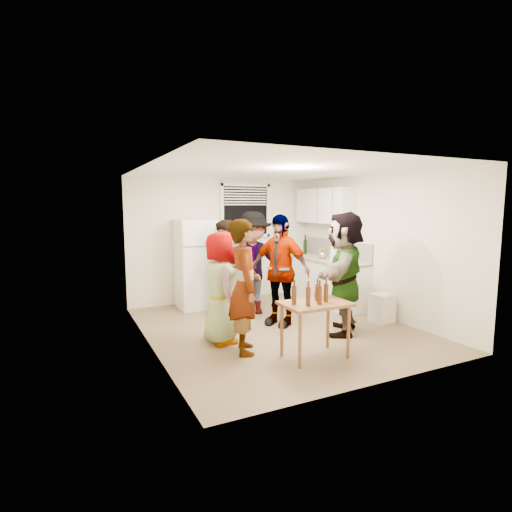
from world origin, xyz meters
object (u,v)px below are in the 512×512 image
blue_cup (335,264)px  guest_grey (221,342)px  red_cup (317,299)px  guest_black (279,324)px  guest_back_right (253,313)px  guest_orange (343,332)px  beer_bottle_counter (338,262)px  kettle (322,258)px  guest_stripe (245,351)px  refrigerator (196,264)px  wine_bottle (305,254)px  trash_bin (382,307)px  serving_table (314,357)px  guest_back_left (229,316)px  beer_bottle_table (317,301)px

blue_cup → guest_grey: 2.72m
red_cup → guest_black: (0.16, 1.31, -0.73)m
guest_back_right → guest_orange: (0.78, -1.61, 0.00)m
red_cup → beer_bottle_counter: bearing=46.0°
kettle → guest_stripe: 3.26m
refrigerator → wine_bottle: bearing=0.9°
beer_bottle_counter → guest_black: (-1.47, -0.37, -0.90)m
trash_bin → guest_orange: size_ratio=0.25×
kettle → red_cup: 2.81m
guest_back_right → guest_stripe: bearing=-100.4°
guest_grey → guest_orange: guest_orange is taller
guest_orange → serving_table: bearing=-11.6°
wine_bottle → guest_back_left: wine_bottle is taller
guest_orange → refrigerator: bearing=-103.9°
red_cup → guest_back_left: size_ratio=0.07×
guest_back_left → trash_bin: bearing=10.5°
wine_bottle → beer_bottle_table: bearing=-120.5°
serving_table → guest_stripe: 0.93m
guest_orange → guest_grey: bearing=-58.7°
trash_bin → beer_bottle_table: (-1.87, -0.77, 0.48)m
red_cup → blue_cup: bearing=47.0°
blue_cup → guest_back_right: size_ratio=0.06×
kettle → red_cup: (-1.68, -2.25, -0.17)m
trash_bin → guest_back_right: bearing=140.4°
wine_bottle → beer_bottle_counter: 1.37m
guest_orange → red_cup: bearing=-14.7°
red_cup → guest_orange: size_ratio=0.06×
refrigerator → guest_back_right: size_ratio=0.92×
refrigerator → red_cup: 3.10m
beer_bottle_table → guest_back_right: size_ratio=0.12×
guest_back_left → kettle: bearing=47.2°
kettle → guest_back_right: kettle is taller
trash_bin → beer_bottle_counter: bearing=99.6°
beer_bottle_table → guest_grey: 1.58m
trash_bin → guest_back_right: 2.28m
guest_back_left → guest_back_right: guest_back_right is taller
wine_bottle → red_cup: wine_bottle is taller
refrigerator → kettle: 2.52m
blue_cup → guest_back_left: 2.16m
beer_bottle_counter → guest_stripe: beer_bottle_counter is taller
guest_stripe → beer_bottle_table: bearing=-105.1°
beer_bottle_table → guest_stripe: size_ratio=0.12×
guest_back_left → guest_stripe: bearing=-61.5°
guest_stripe → guest_back_left: size_ratio=1.04×
refrigerator → beer_bottle_counter: bearing=-29.4°
beer_bottle_counter → guest_stripe: (-2.50, -1.26, -0.90)m
trash_bin → beer_bottle_table: size_ratio=2.20×
red_cup → guest_grey: (-1.02, 0.93, -0.73)m
guest_stripe → guest_back_right: (0.93, 1.70, 0.00)m
guest_back_left → guest_orange: guest_back_left is taller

